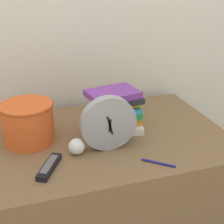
{
  "coord_description": "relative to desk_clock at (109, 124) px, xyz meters",
  "views": [
    {
      "loc": [
        -0.24,
        -0.76,
        1.4
      ],
      "look_at": [
        0.1,
        0.31,
        0.89
      ],
      "focal_mm": 50.0,
      "sensor_mm": 36.0,
      "label": 1
    }
  ],
  "objects": [
    {
      "name": "wall_back",
      "position": [
        -0.06,
        0.52,
        0.32
      ],
      "size": [
        6.0,
        0.04,
        2.4
      ],
      "color": "silver",
      "rests_on": "ground_plane"
    },
    {
      "name": "crumpled_paper_ball",
      "position": [
        -0.13,
        -0.0,
        -0.08
      ],
      "size": [
        0.06,
        0.06,
        0.06
      ],
      "color": "white",
      "rests_on": "desk"
    },
    {
      "name": "desk_clock",
      "position": [
        0.0,
        0.0,
        0.0
      ],
      "size": [
        0.21,
        0.04,
        0.21
      ],
      "color": "#99999E",
      "rests_on": "desk"
    },
    {
      "name": "pen",
      "position": [
        0.14,
        -0.16,
        -0.1
      ],
      "size": [
        0.1,
        0.09,
        0.01
      ],
      "color": "navy",
      "rests_on": "desk"
    },
    {
      "name": "desk",
      "position": [
        -0.06,
        0.11,
        -0.49
      ],
      "size": [
        1.17,
        0.68,
        0.77
      ],
      "color": "brown",
      "rests_on": "ground_plane"
    },
    {
      "name": "tv_remote",
      "position": [
        -0.24,
        -0.07,
        -0.1
      ],
      "size": [
        0.11,
        0.15,
        0.02
      ],
      "color": "black",
      "rests_on": "desk"
    },
    {
      "name": "book_stack",
      "position": [
        0.07,
        0.14,
        -0.01
      ],
      "size": [
        0.25,
        0.21,
        0.19
      ],
      "color": "white",
      "rests_on": "desk"
    },
    {
      "name": "basket",
      "position": [
        -0.29,
        0.15,
        -0.02
      ],
      "size": [
        0.21,
        0.21,
        0.16
      ],
      "color": "#E05623",
      "rests_on": "desk"
    }
  ]
}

